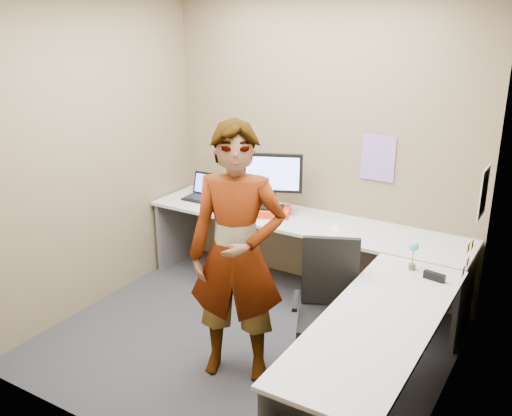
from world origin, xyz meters
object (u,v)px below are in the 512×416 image
Objects in this scene: desk at (318,269)px; person at (237,255)px; monitor at (273,176)px; office_chair at (328,323)px.

person is (-0.29, -0.71, 0.33)m from desk.
monitor is at bearing 142.09° from desk.
person is (-0.56, -0.32, 0.52)m from office_chair.
desk is 1.06m from monitor.
office_chair is at bearing -55.12° from desk.
desk is at bearing 47.13° from person.
desk is 3.06× the size of office_chair.
person is (0.45, -1.28, -0.17)m from monitor.
person is at bearing -173.68° from office_chair.
person is at bearing -111.80° from desk.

